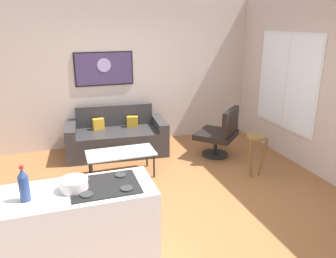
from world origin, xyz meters
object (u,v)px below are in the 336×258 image
(coffee_table, at_px, (121,154))
(mixing_bowl, at_px, (74,185))
(couch, at_px, (117,138))
(wall_painting, at_px, (104,69))
(armchair, at_px, (220,133))
(soda_bottle, at_px, (24,185))
(bar_stool, at_px, (256,146))

(coffee_table, xyz_separation_m, mixing_bowl, (-0.76, -2.04, 0.62))
(couch, height_order, wall_painting, wall_painting)
(coffee_table, relative_size, armchair, 1.14)
(armchair, height_order, soda_bottle, soda_bottle)
(couch, relative_size, wall_painting, 1.70)
(couch, relative_size, soda_bottle, 5.93)
(coffee_table, distance_m, armchair, 1.84)
(wall_painting, bearing_deg, armchair, -34.62)
(wall_painting, bearing_deg, mixing_bowl, -102.45)
(armchair, xyz_separation_m, soda_bottle, (-2.98, -2.33, 0.64))
(soda_bottle, bearing_deg, wall_painting, 71.96)
(armchair, relative_size, bar_stool, 1.39)
(soda_bottle, height_order, mixing_bowl, soda_bottle)
(armchair, distance_m, wall_painting, 2.45)
(couch, height_order, armchair, armchair)
(armchair, relative_size, soda_bottle, 2.97)
(armchair, bearing_deg, mixing_bowl, -138.81)
(bar_stool, bearing_deg, coffee_table, 162.46)
(coffee_table, distance_m, wall_painting, 1.86)
(coffee_table, bearing_deg, wall_painting, 89.46)
(couch, bearing_deg, armchair, -23.72)
(couch, bearing_deg, wall_painting, 100.49)
(mixing_bowl, bearing_deg, coffee_table, 69.48)
(bar_stool, relative_size, soda_bottle, 2.14)
(armchair, bearing_deg, couch, 156.28)
(soda_bottle, distance_m, mixing_bowl, 0.40)
(coffee_table, relative_size, wall_painting, 0.97)
(soda_bottle, xyz_separation_m, mixing_bowl, (0.39, 0.06, -0.09))
(couch, distance_m, armchair, 1.89)
(wall_painting, bearing_deg, coffee_table, -90.54)
(mixing_bowl, xyz_separation_m, wall_painting, (0.78, 3.52, 0.51))
(armchair, bearing_deg, bar_stool, -78.74)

